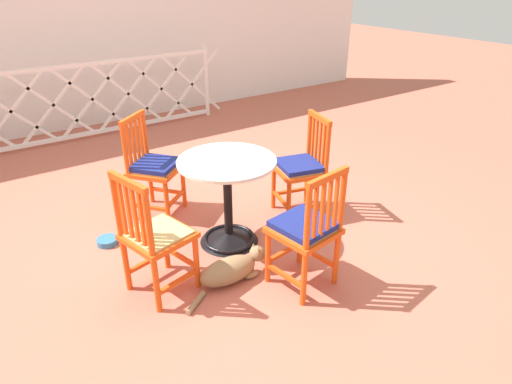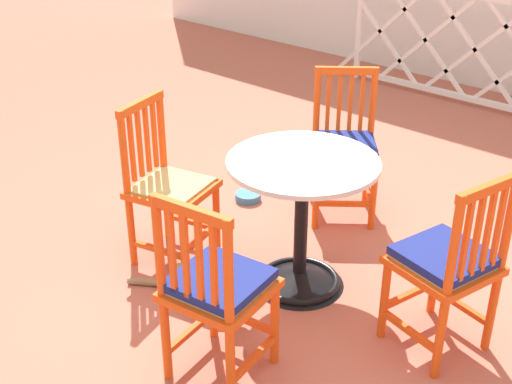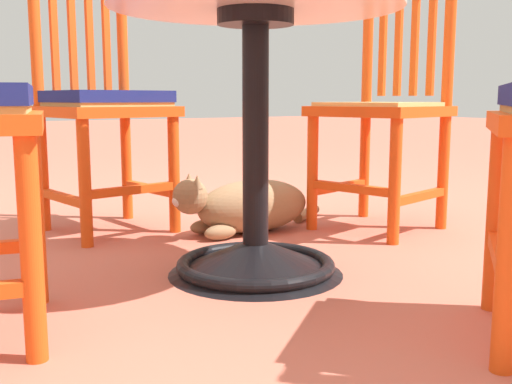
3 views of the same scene
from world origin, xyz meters
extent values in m
plane|color=#BC604C|center=(0.00, 0.00, 0.00)|extent=(24.00, 24.00, 0.00)
cone|color=black|center=(0.02, 0.03, 0.05)|extent=(0.48, 0.48, 0.10)
torus|color=black|center=(0.02, 0.03, 0.03)|extent=(0.44, 0.44, 0.04)
cylinder|color=black|center=(0.02, 0.03, 0.37)|extent=(0.07, 0.07, 0.66)
cylinder|color=black|center=(0.02, 0.03, 0.68)|extent=(0.20, 0.20, 0.04)
cylinder|color=silver|center=(0.02, 0.03, 0.72)|extent=(0.76, 0.76, 0.02)
cylinder|color=#E04C14|center=(-0.02, -0.57, 0.23)|extent=(0.04, 0.04, 0.45)
cylinder|color=#E04C14|center=(0.32, -0.52, 0.23)|extent=(0.04, 0.04, 0.45)
cylinder|color=#E04C14|center=(0.03, -0.90, 0.46)|extent=(0.04, 0.04, 0.91)
cylinder|color=#E04C14|center=(0.37, -0.86, 0.46)|extent=(0.04, 0.04, 0.91)
cube|color=#E04C14|center=(0.01, -0.74, 0.14)|extent=(0.08, 0.34, 0.03)
cube|color=#E04C14|center=(0.34, -0.69, 0.14)|extent=(0.08, 0.34, 0.03)
cube|color=#E04C14|center=(0.15, -0.54, 0.17)|extent=(0.34, 0.08, 0.03)
cube|color=#E04C14|center=(0.17, -0.71, 0.43)|extent=(0.45, 0.45, 0.04)
cube|color=tan|center=(0.17, -0.71, 0.45)|extent=(0.40, 0.40, 0.02)
cube|color=#E04C14|center=(0.10, -0.89, 0.68)|extent=(0.03, 0.02, 0.39)
cube|color=#E04C14|center=(0.16, -0.88, 0.68)|extent=(0.03, 0.02, 0.39)
cube|color=#E04C14|center=(0.23, -0.88, 0.68)|extent=(0.03, 0.02, 0.39)
cube|color=#E04C14|center=(0.30, -0.87, 0.68)|extent=(0.03, 0.02, 0.39)
cube|color=navy|center=(0.17, -0.71, 0.48)|extent=(0.41, 0.41, 0.04)
cylinder|color=#E04C14|center=(0.58, -0.04, 0.23)|extent=(0.04, 0.04, 0.45)
cylinder|color=#E04C14|center=(0.67, 0.29, 0.23)|extent=(0.04, 0.04, 0.45)
cube|color=#E04C14|center=(0.62, 0.13, 0.17)|extent=(0.11, 0.34, 0.03)
cylinder|color=#E04C14|center=(-0.01, 0.78, 0.23)|extent=(0.04, 0.04, 0.45)
cylinder|color=#E04C14|center=(-0.27, 0.57, 0.23)|extent=(0.04, 0.04, 0.45)
cube|color=#E04C14|center=(-0.14, 0.67, 0.17)|extent=(0.28, 0.24, 0.03)
cylinder|color=#E04C14|center=(-0.54, -0.01, 0.23)|extent=(0.04, 0.04, 0.45)
cylinder|color=#E04C14|center=(-0.46, -0.34, 0.23)|extent=(0.04, 0.04, 0.45)
cylinder|color=#E04C14|center=(-0.87, -0.09, 0.46)|extent=(0.04, 0.04, 0.91)
cylinder|color=#E04C14|center=(-0.79, -0.42, 0.46)|extent=(0.04, 0.04, 0.91)
cube|color=#E04C14|center=(-0.71, -0.05, 0.14)|extent=(0.34, 0.11, 0.03)
cube|color=#E04C14|center=(-0.63, -0.38, 0.14)|extent=(0.34, 0.11, 0.03)
cube|color=#E04C14|center=(-0.50, -0.17, 0.17)|extent=(0.11, 0.34, 0.03)
cube|color=#E04C14|center=(-0.67, -0.21, 0.43)|extent=(0.48, 0.48, 0.04)
cube|color=tan|center=(-0.67, -0.21, 0.45)|extent=(0.42, 0.42, 0.02)
cube|color=#E04C14|center=(-0.86, -0.16, 0.68)|extent=(0.03, 0.03, 0.39)
cube|color=#E04C14|center=(-0.84, -0.22, 0.68)|extent=(0.03, 0.03, 0.39)
cube|color=#E04C14|center=(-0.83, -0.29, 0.68)|extent=(0.03, 0.03, 0.39)
cube|color=#E04C14|center=(-0.81, -0.35, 0.68)|extent=(0.03, 0.03, 0.39)
ellipsoid|color=#8E704C|center=(-0.26, -0.42, 0.10)|extent=(0.44, 0.21, 0.19)
ellipsoid|color=silver|center=(-0.16, -0.42, 0.08)|extent=(0.18, 0.15, 0.14)
sphere|color=#8E704C|center=(-0.01, -0.42, 0.15)|extent=(0.12, 0.12, 0.12)
ellipsoid|color=silver|center=(0.03, -0.42, 0.14)|extent=(0.05, 0.05, 0.04)
cone|color=#8E704C|center=(-0.02, -0.39, 0.20)|extent=(0.04, 0.04, 0.04)
cone|color=#8E704C|center=(-0.02, -0.45, 0.20)|extent=(0.04, 0.04, 0.04)
ellipsoid|color=#8E704C|center=(-0.09, -0.36, 0.03)|extent=(0.12, 0.06, 0.05)
ellipsoid|color=#8E704C|center=(-0.09, -0.47, 0.03)|extent=(0.12, 0.06, 0.05)
cylinder|color=#8E704C|center=(-0.57, -0.51, 0.02)|extent=(0.21, 0.16, 0.04)
camera|label=1|loc=(-1.55, -2.65, 2.04)|focal=31.26mm
camera|label=2|loc=(1.86, -2.39, 2.13)|focal=48.22mm
camera|label=3|loc=(0.90, 1.40, 0.48)|focal=42.79mm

